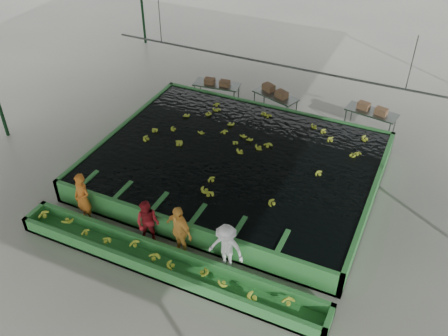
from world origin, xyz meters
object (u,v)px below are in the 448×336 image
at_px(packing_table_left, 217,93).
at_px(box_stack_right, 372,111).
at_px(box_stack_mid, 275,94).
at_px(packing_table_right, 370,121).
at_px(flotation_tank, 235,165).
at_px(worker_b, 148,223).
at_px(box_stack_left, 217,85).
at_px(sorting_trough, 166,264).
at_px(worker_c, 179,231).
at_px(worker_d, 226,248).
at_px(worker_a, 83,198).
at_px(packing_table_mid, 275,104).

xyz_separation_m(packing_table_left, box_stack_right, (6.84, 0.46, 0.48)).
distance_m(box_stack_mid, box_stack_right, 4.16).
bearing_deg(packing_table_left, packing_table_right, 3.83).
bearing_deg(flotation_tank, box_stack_right, 53.24).
bearing_deg(worker_b, flotation_tank, 66.33).
bearing_deg(box_stack_left, sorting_trough, -73.13).
distance_m(flotation_tank, worker_b, 4.44).
height_order(worker_c, box_stack_right, worker_c).
height_order(flotation_tank, box_stack_mid, box_stack_mid).
bearing_deg(worker_c, packing_table_left, 128.13).
relative_size(sorting_trough, box_stack_left, 8.59).
relative_size(flotation_tank, worker_d, 5.93).
bearing_deg(box_stack_left, box_stack_right, 4.48).
bearing_deg(worker_a, box_stack_mid, 82.86).
distance_m(packing_table_left, packing_table_mid, 2.76).
bearing_deg(worker_b, worker_a, 170.13).
relative_size(worker_a, packing_table_left, 0.88).
relative_size(flotation_tank, sorting_trough, 1.00).
xyz_separation_m(flotation_tank, box_stack_mid, (-0.32, 4.94, 0.47)).
distance_m(worker_b, box_stack_mid, 9.27).
bearing_deg(worker_a, packing_table_mid, 82.34).
relative_size(worker_a, packing_table_mid, 0.91).
xyz_separation_m(flotation_tank, packing_table_right, (3.84, 5.14, 0.03)).
bearing_deg(worker_c, worker_d, 19.39).
xyz_separation_m(sorting_trough, packing_table_mid, (-0.25, 9.96, 0.21)).
distance_m(worker_c, box_stack_right, 10.18).
distance_m(worker_c, box_stack_left, 9.40).
xyz_separation_m(box_stack_mid, box_stack_right, (4.16, 0.20, 0.03)).
height_order(packing_table_mid, box_stack_right, box_stack_right).
bearing_deg(packing_table_mid, worker_a, -109.60).
distance_m(worker_b, box_stack_right, 10.64).
bearing_deg(sorting_trough, worker_b, 142.85).
height_order(packing_table_left, box_stack_mid, box_stack_mid).
height_order(packing_table_mid, box_stack_left, box_stack_left).
relative_size(flotation_tank, packing_table_right, 4.79).
distance_m(worker_b, packing_table_left, 9.19).
distance_m(sorting_trough, packing_table_right, 10.94).
distance_m(packing_table_left, packing_table_right, 6.86).
height_order(packing_table_mid, packing_table_right, packing_table_right).
distance_m(flotation_tank, worker_d, 4.61).
bearing_deg(packing_table_right, sorting_trough, -110.56).
height_order(worker_a, box_stack_left, worker_a).
relative_size(worker_b, box_stack_mid, 1.19).
relative_size(sorting_trough, packing_table_left, 4.84).
xyz_separation_m(worker_d, packing_table_left, (-4.60, 8.98, -0.37)).
bearing_deg(packing_table_right, worker_b, -117.42).
xyz_separation_m(worker_b, box_stack_right, (4.90, 9.44, 0.15)).
xyz_separation_m(worker_b, worker_c, (1.10, 0.00, 0.12)).
bearing_deg(worker_b, packing_table_right, 52.71).
height_order(sorting_trough, packing_table_right, packing_table_right).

